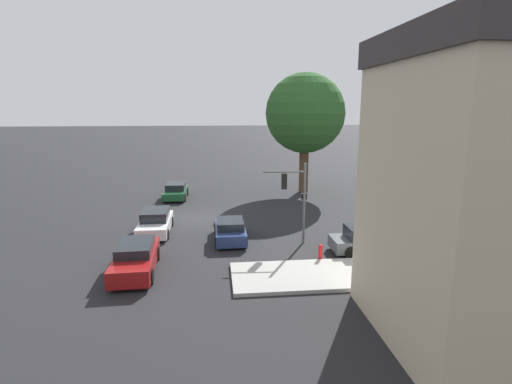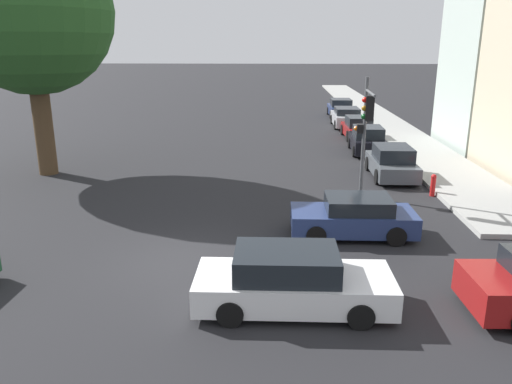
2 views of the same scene
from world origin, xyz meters
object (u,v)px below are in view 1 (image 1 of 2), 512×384
crossing_car_0 (230,230)px  fire_hydrant (320,252)px  parked_car_1 (459,236)px  traffic_signal (294,191)px  crossing_car_2 (136,258)px  crossing_car_1 (155,222)px  parked_car_0 (367,240)px  street_tree (305,114)px  crossing_car_3 (176,191)px

crossing_car_0 → fire_hydrant: size_ratio=4.31×
parked_car_1 → fire_hydrant: size_ratio=4.32×
traffic_signal → crossing_car_2: bearing=114.9°
traffic_signal → crossing_car_1: (-2.95, -8.42, -2.49)m
parked_car_0 → parked_car_1: bearing=2.4°
crossing_car_1 → parked_car_1: 18.33m
traffic_signal → parked_car_1: size_ratio=1.20×
traffic_signal → crossing_car_0: (-0.84, -3.71, -2.54)m
crossing_car_0 → crossing_car_2: crossing_car_2 is taller
traffic_signal → crossing_car_1: traffic_signal is taller
traffic_signal → parked_car_0: bearing=-114.7°
crossing_car_1 → crossing_car_0: bearing=65.5°
crossing_car_0 → crossing_car_2: (4.24, -4.78, 0.07)m
crossing_car_0 → parked_car_1: bearing=-101.9°
fire_hydrant → street_tree: bearing=170.3°
street_tree → parked_car_1: street_tree is taller
crossing_car_0 → parked_car_0: bearing=-111.1°
crossing_car_1 → crossing_car_3: crossing_car_1 is taller
crossing_car_3 → parked_car_1: (14.58, 17.31, 0.07)m
street_tree → parked_car_0: size_ratio=2.68×
street_tree → traffic_signal: size_ratio=2.31×
crossing_car_1 → crossing_car_2: (6.35, -0.07, 0.02)m
street_tree → traffic_signal: (14.28, -3.79, -4.16)m
crossing_car_2 → crossing_car_3: size_ratio=1.15×
crossing_car_3 → parked_car_0: parked_car_0 is taller
crossing_car_2 → fire_hydrant: (-0.36, 9.33, -0.21)m
crossing_car_3 → parked_car_0: (14.77, 11.80, 0.06)m
parked_car_1 → crossing_car_1: bearing=166.8°
street_tree → crossing_car_0: bearing=-29.2°
crossing_car_0 → crossing_car_2: 6.39m
traffic_signal → parked_car_0: size_ratio=1.16×
crossing_car_1 → fire_hydrant: bearing=56.7°
crossing_car_0 → traffic_signal: bearing=-103.1°
street_tree → crossing_car_1: (11.33, -12.22, -6.65)m
crossing_car_1 → crossing_car_3: (-9.83, 0.40, -0.04)m
crossing_car_0 → street_tree: bearing=-29.5°
traffic_signal → parked_car_0: 4.93m
parked_car_1 → traffic_signal: bearing=170.8°
street_tree → crossing_car_3: 13.66m
crossing_car_3 → fire_hydrant: (15.82, 8.86, -0.15)m
crossing_car_2 → crossing_car_3: bearing=176.2°
crossing_car_0 → parked_car_1: parked_car_1 is taller
parked_car_0 → crossing_car_2: bearing=-173.0°
crossing_car_1 → fire_hydrant: size_ratio=5.00×
crossing_car_1 → crossing_car_2: size_ratio=0.95×
crossing_car_0 → crossing_car_2: size_ratio=0.82×
parked_car_0 → traffic_signal: bearing=152.7°
street_tree → crossing_car_0: size_ratio=2.78×
traffic_signal → fire_hydrant: (3.04, 0.84, -2.68)m
crossing_car_0 → fire_hydrant: (3.87, 4.54, -0.14)m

